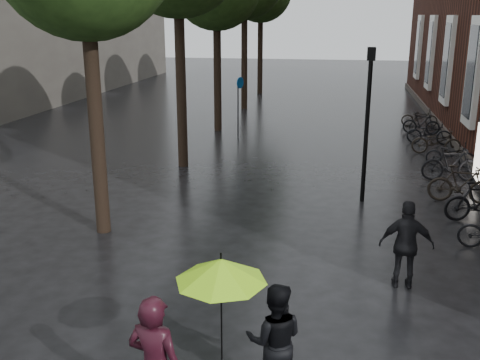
% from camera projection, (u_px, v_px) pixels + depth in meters
% --- Properties ---
extents(person_black, '(0.82, 0.67, 1.58)m').
position_uv_depth(person_black, '(275.00, 340.00, 7.23)').
color(person_black, black).
rests_on(person_black, ground).
extents(lime_umbrella, '(1.11, 1.11, 1.63)m').
position_uv_depth(lime_umbrella, '(221.00, 270.00, 6.55)').
color(lime_umbrella, black).
rests_on(lime_umbrella, ground).
extents(pedestrian_walking, '(0.98, 0.42, 1.66)m').
position_uv_depth(pedestrian_walking, '(407.00, 245.00, 10.14)').
color(pedestrian_walking, black).
rests_on(pedestrian_walking, ground).
extents(parked_bicycles, '(2.13, 16.73, 1.05)m').
position_uv_depth(parked_bicycles, '(451.00, 161.00, 17.34)').
color(parked_bicycles, black).
rests_on(parked_bicycles, ground).
extents(lamp_post, '(0.21, 0.21, 4.05)m').
position_uv_depth(lamp_post, '(368.00, 110.00, 14.42)').
color(lamp_post, black).
rests_on(lamp_post, ground).
extents(cycle_sign, '(0.13, 0.45, 2.45)m').
position_uv_depth(cycle_sign, '(239.00, 98.00, 22.39)').
color(cycle_sign, '#262628').
rests_on(cycle_sign, ground).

